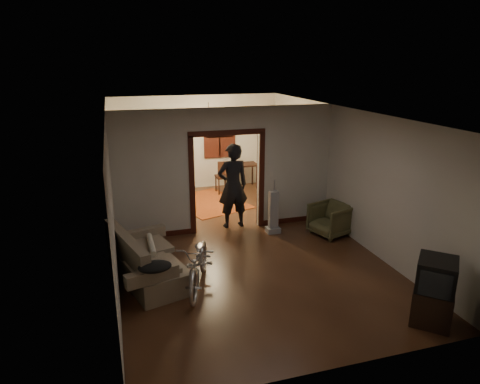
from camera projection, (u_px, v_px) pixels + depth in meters
name	position (u px, v px, depth m)	size (l,w,h in m)	color
floor	(236.00, 241.00, 9.33)	(5.00, 8.50, 0.01)	#341C10
ceiling	(236.00, 111.00, 8.50)	(5.00, 8.50, 0.01)	white
wall_back	(197.00, 143.00, 12.81)	(5.00, 0.02, 2.80)	beige
wall_left	(111.00, 189.00, 8.23)	(0.02, 8.50, 2.80)	beige
wall_right	(343.00, 170.00, 9.60)	(0.02, 8.50, 2.80)	beige
partition_wall	(227.00, 170.00, 9.60)	(5.00, 0.14, 2.80)	beige
door_casing	(227.00, 183.00, 9.69)	(1.74, 0.20, 2.32)	#34120B
far_window	(219.00, 137.00, 12.92)	(0.98, 0.06, 1.28)	black
chandelier	(209.00, 118.00, 10.92)	(0.24, 0.24, 0.24)	#FFE0A5
light_switch	(271.00, 174.00, 9.87)	(0.08, 0.01, 0.12)	silver
sofa	(147.00, 256.00, 7.58)	(0.87, 1.93, 0.89)	brown
rolled_paper	(151.00, 244.00, 7.85)	(0.11, 0.11, 0.87)	beige
jacket	(155.00, 267.00, 6.69)	(0.53, 0.39, 0.15)	black
bicycle	(199.00, 263.00, 7.32)	(0.60, 1.72, 0.90)	silver
armchair	(330.00, 219.00, 9.56)	(0.76, 0.79, 0.72)	brown
tv_stand	(432.00, 305.00, 6.38)	(0.61, 0.55, 0.55)	black
crt_tv	(437.00, 276.00, 6.23)	(0.59, 0.53, 0.51)	black
vacuum	(273.00, 212.00, 9.63)	(0.30, 0.24, 0.99)	gray
person	(233.00, 186.00, 9.85)	(0.73, 0.48, 1.99)	black
oriental_rug	(208.00, 202.00, 11.80)	(1.66, 2.18, 0.02)	maroon
locker	(161.00, 166.00, 12.14)	(0.89, 0.49, 1.78)	#203520
globe	(159.00, 129.00, 11.83)	(0.31, 0.31, 0.31)	#1E5972
desk	(241.00, 176.00, 13.11)	(0.99, 0.55, 0.73)	black
desk_chair	(224.00, 176.00, 12.53)	(0.45, 0.45, 1.00)	black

